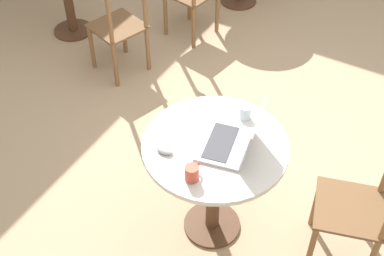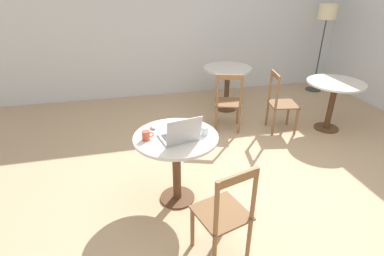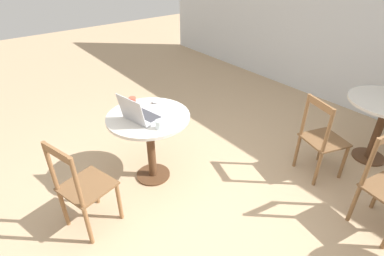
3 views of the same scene
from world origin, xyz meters
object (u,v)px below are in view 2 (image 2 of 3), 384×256
object	(u,v)px
cafe_table_near	(176,150)
mouse	(153,127)
floor_lamp	(327,18)
chair_far_front	(228,103)
drinking_glass	(205,131)
cafe_table_mid	(334,92)
chair_mid_left	(280,103)
laptop	(180,135)
cafe_table_far	(227,76)
mug	(146,135)
chair_near_front	(224,215)

from	to	relation	value
cafe_table_near	mouse	bearing A→B (deg)	131.77
cafe_table_near	floor_lamp	distance (m)	4.46
cafe_table_near	chair_far_front	xyz separation A→B (m)	(1.05, 1.43, -0.16)
chair_far_front	drinking_glass	size ratio (longest dim) A/B	10.60
cafe_table_mid	chair_mid_left	xyz separation A→B (m)	(-0.77, 0.14, -0.16)
cafe_table_mid	laptop	bearing A→B (deg)	-155.09
chair_far_front	mouse	distance (m)	1.77
cafe_table_far	floor_lamp	xyz separation A→B (m)	(2.12, 0.53, 0.83)
chair_mid_left	chair_far_front	size ratio (longest dim) A/B	1.00
floor_lamp	laptop	bearing A→B (deg)	-140.21
cafe_table_near	cafe_table_far	bearing A→B (deg)	59.33
cafe_table_near	drinking_glass	size ratio (longest dim) A/B	9.58
chair_far_front	floor_lamp	bearing A→B (deg)	28.87
cafe_table_far	chair_far_front	xyz separation A→B (m)	(-0.25, -0.77, -0.16)
cafe_table_mid	drinking_glass	world-z (taller)	drinking_glass
laptop	cafe_table_near	bearing A→B (deg)	104.48
floor_lamp	mug	xyz separation A→B (m)	(-3.70, -2.75, -0.63)
chair_far_front	floor_lamp	size ratio (longest dim) A/B	0.54
drinking_glass	laptop	bearing A→B (deg)	-169.15
chair_mid_left	mug	bearing A→B (deg)	-149.16
chair_far_front	mug	size ratio (longest dim) A/B	8.16
cafe_table_near	mug	bearing A→B (deg)	-177.36
floor_lamp	laptop	xyz separation A→B (m)	(-3.40, -2.83, -0.62)
cafe_table_far	chair_far_front	size ratio (longest dim) A/B	0.90
floor_lamp	mug	world-z (taller)	floor_lamp
chair_far_front	cafe_table_near	bearing A→B (deg)	-126.39
cafe_table_mid	drinking_glass	bearing A→B (deg)	-153.71
laptop	mug	bearing A→B (deg)	165.03
chair_near_front	laptop	xyz separation A→B (m)	(-0.21, 0.71, 0.37)
chair_near_front	mouse	world-z (taller)	chair_near_front
chair_near_front	laptop	size ratio (longest dim) A/B	2.34
chair_near_front	drinking_glass	bearing A→B (deg)	86.79
cafe_table_mid	chair_mid_left	size ratio (longest dim) A/B	0.90
drinking_glass	mug	bearing A→B (deg)	176.55
chair_near_front	chair_mid_left	distance (m)	2.56
laptop	mouse	size ratio (longest dim) A/B	3.88
mouse	chair_far_front	bearing A→B (deg)	44.47
chair_near_front	floor_lamp	distance (m)	4.87
laptop	cafe_table_far	bearing A→B (deg)	60.83
chair_mid_left	laptop	xyz separation A→B (m)	(-1.78, -1.32, 0.37)
chair_near_front	mouse	xyz separation A→B (m)	(-0.42, 1.01, 0.33)
cafe_table_mid	laptop	world-z (taller)	laptop
cafe_table_mid	mug	distance (m)	3.06
cafe_table_mid	floor_lamp	world-z (taller)	floor_lamp
chair_near_front	chair_mid_left	size ratio (longest dim) A/B	1.00
cafe_table_mid	chair_near_front	distance (m)	3.01
chair_mid_left	cafe_table_near	bearing A→B (deg)	-145.69
cafe_table_near	chair_mid_left	xyz separation A→B (m)	(1.80, 1.23, -0.16)
laptop	drinking_glass	size ratio (longest dim) A/B	4.54
chair_near_front	chair_far_front	xyz separation A→B (m)	(0.82, 2.23, 0.00)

